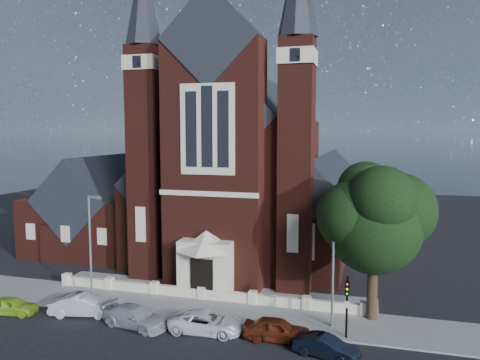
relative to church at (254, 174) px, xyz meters
The scene contains 16 objects.
ground 11.40m from the church, 90.00° to the right, with size 120.00×120.00×0.00m, color black.
pavement_strip 20.18m from the church, 90.00° to the right, with size 60.00×5.00×0.12m, color gray.
forecourt_paving 16.60m from the church, 90.00° to the right, with size 26.00×3.00×0.14m, color gray.
forecourt_wall 18.37m from the church, 90.00° to the right, with size 24.00×0.40×0.90m, color beige.
church is the anchor object (origin of this frame).
parish_hall 17.26m from the church, 162.84° to the right, with size 12.00×12.20×10.24m.
street_tree 21.38m from the church, 53.83° to the right, with size 6.40×6.60×10.70m.
street_lamp_left 20.84m from the church, 112.66° to the right, with size 1.16×0.22×8.09m.
street_lamp_right 21.76m from the church, 61.96° to the right, with size 1.16×0.22×8.09m.
traffic_signal 23.94m from the church, 61.80° to the right, with size 0.28×0.42×4.00m.
car_lime_van 26.83m from the church, 117.66° to the right, with size 1.48×3.67×1.25m, color #96C527.
car_silver_a 23.86m from the church, 107.84° to the right, with size 1.58×4.53×1.49m, color #B0B2B9.
car_silver_b 23.69m from the church, 96.32° to the right, with size 1.92×4.71×1.37m, color #ABAEB3.
car_white_suv 23.24m from the church, 83.94° to the right, with size 2.22×4.82×1.34m, color white.
car_dark_red 24.03m from the church, 72.42° to the right, with size 1.67×4.14×1.41m, color #5C220F.
car_navy 26.32m from the church, 66.58° to the right, with size 1.30×3.73×1.23m, color black.
Camera 1 is at (12.21, -26.07, 12.88)m, focal length 35.00 mm.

